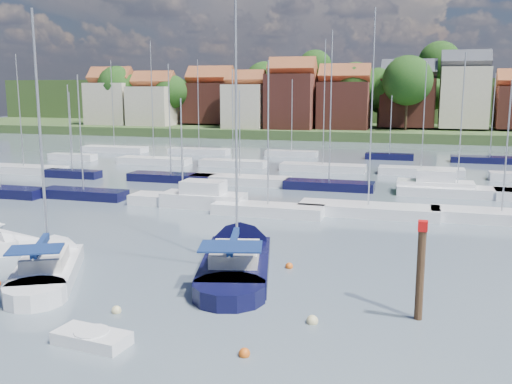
% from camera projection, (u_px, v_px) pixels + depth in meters
% --- Properties ---
extents(ground, '(260.00, 260.00, 0.00)m').
position_uv_depth(ground, '(310.00, 175.00, 65.28)').
color(ground, '#475360').
rests_on(ground, ground).
extents(sailboat_centre, '(7.48, 11.10, 14.92)m').
position_uv_depth(sailboat_centre, '(52.00, 265.00, 31.06)').
color(sailboat_centre, white).
rests_on(sailboat_centre, ground).
extents(sailboat_navy, '(6.56, 13.78, 18.37)m').
position_uv_depth(sailboat_navy, '(239.00, 256.00, 32.76)').
color(sailboat_navy, black).
rests_on(sailboat_navy, ground).
extents(tender, '(3.12, 1.73, 0.64)m').
position_uv_depth(tender, '(92.00, 338.00, 22.20)').
color(tender, white).
rests_on(tender, ground).
extents(timber_piling, '(0.40, 0.40, 6.62)m').
position_uv_depth(timber_piling, '(419.00, 291.00, 24.43)').
color(timber_piling, '#4C331E').
rests_on(timber_piling, ground).
extents(buoy_d, '(0.44, 0.44, 0.44)m').
position_uv_depth(buoy_d, '(116.00, 313.00, 25.35)').
color(buoy_d, beige).
rests_on(buoy_d, ground).
extents(buoy_e, '(0.42, 0.42, 0.42)m').
position_uv_depth(buoy_e, '(289.00, 268.00, 31.64)').
color(buoy_e, '#D85914').
rests_on(buoy_e, ground).
extents(buoy_f, '(0.51, 0.51, 0.51)m').
position_uv_depth(buoy_f, '(312.00, 323.00, 24.22)').
color(buoy_f, beige).
rests_on(buoy_f, ground).
extents(buoy_g, '(0.44, 0.44, 0.44)m').
position_uv_depth(buoy_g, '(244.00, 356.00, 21.25)').
color(buoy_g, '#D85914').
rests_on(buoy_g, ground).
extents(buoy_h, '(0.49, 0.49, 0.49)m').
position_uv_depth(buoy_h, '(228.00, 270.00, 31.27)').
color(buoy_h, beige).
rests_on(buoy_h, ground).
extents(marina_field, '(79.62, 41.41, 15.93)m').
position_uv_depth(marina_field, '(320.00, 179.00, 60.10)').
color(marina_field, white).
rests_on(marina_field, ground).
extents(far_shore_town, '(212.46, 90.00, 22.27)m').
position_uv_depth(far_shore_town, '(384.00, 108.00, 151.44)').
color(far_shore_town, '#364A25').
rests_on(far_shore_town, ground).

